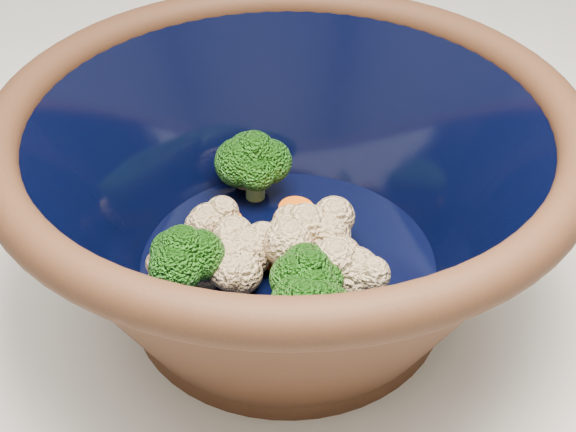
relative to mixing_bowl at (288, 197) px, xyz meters
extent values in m
cylinder|color=black|center=(0.00, 0.00, -0.08)|extent=(0.20, 0.20, 0.01)
torus|color=black|center=(0.00, 0.00, 0.05)|extent=(0.34, 0.34, 0.02)
cylinder|color=black|center=(0.00, 0.00, -0.05)|extent=(0.19, 0.19, 0.00)
cylinder|color=#608442|center=(0.00, -0.07, -0.04)|extent=(0.01, 0.01, 0.02)
ellipsoid|color=#1F6212|center=(0.00, -0.07, -0.02)|extent=(0.03, 0.03, 0.03)
cylinder|color=#608442|center=(-0.07, -0.01, -0.04)|extent=(0.01, 0.01, 0.02)
ellipsoid|color=#1F6212|center=(-0.07, -0.01, -0.02)|extent=(0.04, 0.04, 0.04)
cylinder|color=#608442|center=(-0.01, -0.07, -0.04)|extent=(0.01, 0.01, 0.02)
ellipsoid|color=#1F6212|center=(-0.01, -0.07, -0.02)|extent=(0.04, 0.04, 0.03)
cylinder|color=#608442|center=(0.00, -0.05, -0.04)|extent=(0.01, 0.01, 0.02)
ellipsoid|color=#1F6212|center=(0.00, -0.05, -0.02)|extent=(0.04, 0.04, 0.03)
cylinder|color=#608442|center=(0.00, 0.07, -0.04)|extent=(0.01, 0.01, 0.02)
ellipsoid|color=#1F6212|center=(0.00, 0.07, -0.01)|extent=(0.04, 0.04, 0.04)
sphere|color=beige|center=(-0.04, -0.06, -0.04)|extent=(0.03, 0.03, 0.03)
sphere|color=beige|center=(0.00, 0.00, -0.03)|extent=(0.03, 0.03, 0.03)
sphere|color=beige|center=(-0.04, -0.02, -0.04)|extent=(0.03, 0.03, 0.03)
sphere|color=beige|center=(-0.08, -0.01, -0.04)|extent=(0.03, 0.03, 0.03)
sphere|color=beige|center=(0.02, 0.00, -0.03)|extent=(0.03, 0.03, 0.03)
sphere|color=beige|center=(0.03, -0.04, -0.03)|extent=(0.03, 0.03, 0.03)
sphere|color=beige|center=(-0.04, 0.03, -0.04)|extent=(0.03, 0.03, 0.03)
sphere|color=beige|center=(0.00, 0.08, -0.04)|extent=(0.03, 0.03, 0.03)
sphere|color=beige|center=(-0.03, 0.00, -0.03)|extent=(0.03, 0.03, 0.03)
cylinder|color=orange|center=(0.01, -0.02, -0.04)|extent=(0.03, 0.03, 0.01)
cylinder|color=orange|center=(-0.01, 0.00, -0.04)|extent=(0.03, 0.03, 0.01)
cylinder|color=orange|center=(0.00, 0.00, -0.04)|extent=(0.03, 0.03, 0.01)
cylinder|color=orange|center=(-0.03, -0.07, -0.04)|extent=(0.03, 0.03, 0.01)
cylinder|color=orange|center=(0.02, 0.04, -0.04)|extent=(0.02, 0.02, 0.01)
cylinder|color=orange|center=(-0.02, 0.01, -0.04)|extent=(0.03, 0.03, 0.01)
cylinder|color=orange|center=(-0.03, 0.04, -0.04)|extent=(0.03, 0.03, 0.01)
camera|label=1|loc=(-0.11, -0.37, 0.29)|focal=50.00mm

